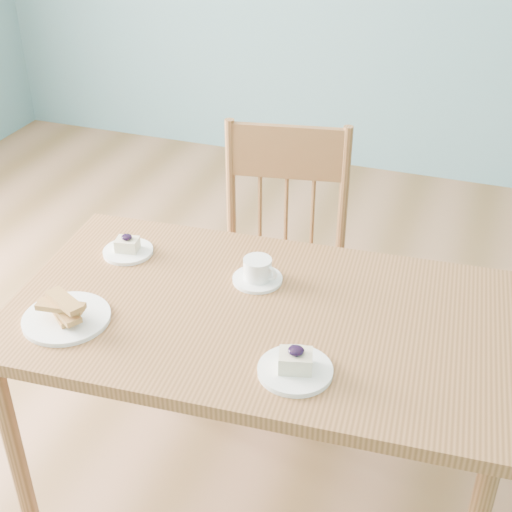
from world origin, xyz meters
TOP-DOWN VIEW (x-y plane):
  - room at (0.00, 0.00)m, footprint 5.01×5.01m
  - dining_table at (0.06, -0.03)m, footprint 1.38×0.85m
  - dining_chair at (-0.06, 0.52)m, footprint 0.51×0.49m
  - cheesecake_plate_near at (0.22, -0.24)m, footprint 0.18×0.18m
  - cheesecake_plate_far at (-0.41, 0.11)m, footprint 0.15×0.15m
  - coffee_cup at (0.01, 0.10)m, footprint 0.14×0.14m
  - biscotti_plate at (-0.40, -0.24)m, footprint 0.23×0.23m

SIDE VIEW (x-z plane):
  - dining_chair at x=-0.06m, z-range 0.01..0.97m
  - dining_table at x=0.06m, z-range 0.28..0.99m
  - cheesecake_plate_far at x=-0.41m, z-range 0.69..0.76m
  - cheesecake_plate_near at x=0.22m, z-range 0.69..0.77m
  - biscotti_plate at x=-0.40m, z-range 0.69..0.77m
  - coffee_cup at x=0.01m, z-range 0.70..0.78m
  - room at x=0.00m, z-range -0.01..2.71m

